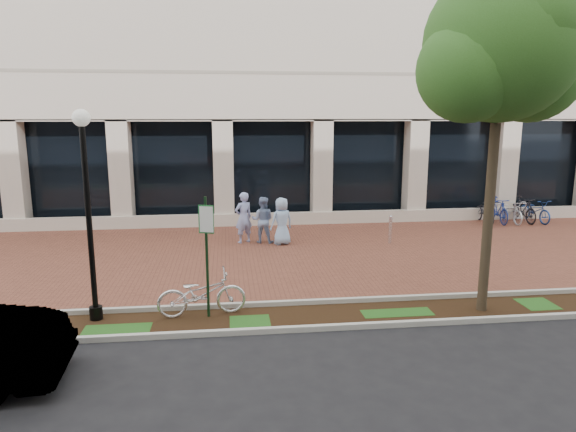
{
  "coord_description": "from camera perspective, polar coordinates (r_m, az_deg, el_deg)",
  "views": [
    {
      "loc": [
        -1.87,
        -15.85,
        4.41
      ],
      "look_at": [
        -0.07,
        -0.8,
        1.41
      ],
      "focal_mm": 32.0,
      "sensor_mm": 36.0,
      "label": 1
    }
  ],
  "objects": [
    {
      "name": "planting_strip",
      "position": [
        11.63,
        2.99,
        -11.09
      ],
      "size": [
        40.0,
        1.5,
        0.01
      ],
      "primitive_type": "cube",
      "color": "black",
      "rests_on": "ground"
    },
    {
      "name": "street_tree",
      "position": [
        12.11,
        22.74,
        16.2
      ],
      "size": [
        3.89,
        3.24,
        7.48
      ],
      "color": "#413425",
      "rests_on": "ground"
    },
    {
      "name": "pedestrian_right",
      "position": [
        17.6,
        -0.71,
        -0.58
      ],
      "size": [
        0.94,
        0.77,
        1.64
      ],
      "primitive_type": "imported",
      "rotation": [
        0.0,
        0.0,
        3.51
      ],
      "color": "#97B9E1",
      "rests_on": "ground"
    },
    {
      "name": "curb_street_side",
      "position": [
        10.93,
        3.68,
        -12.29
      ],
      "size": [
        40.0,
        0.12,
        0.12
      ],
      "primitive_type": "cube",
      "color": "#B3B2A8",
      "rests_on": "ground"
    },
    {
      "name": "pedestrian_mid",
      "position": [
        17.87,
        -2.84,
        -0.44
      ],
      "size": [
        0.91,
        0.79,
        1.62
      ],
      "primitive_type": "imported",
      "rotation": [
        0.0,
        0.0,
        2.9
      ],
      "color": "#7C92B9",
      "rests_on": "ground"
    },
    {
      "name": "parking_sign",
      "position": [
        11.21,
        -9.04,
        -2.95
      ],
      "size": [
        0.34,
        0.07,
        2.71
      ],
      "rotation": [
        0.0,
        0.0,
        -0.3
      ],
      "color": "#13351A",
      "rests_on": "ground"
    },
    {
      "name": "lamppost",
      "position": [
        11.54,
        -21.36,
        1.15
      ],
      "size": [
        0.36,
        0.36,
        4.53
      ],
      "color": "black",
      "rests_on": "ground"
    },
    {
      "name": "pedestrian_left",
      "position": [
        17.88,
        -4.96,
        -0.18
      ],
      "size": [
        0.78,
        0.67,
        1.79
      ],
      "primitive_type": "imported",
      "rotation": [
        0.0,
        0.0,
        3.6
      ],
      "color": "#97A7E2",
      "rests_on": "ground"
    },
    {
      "name": "curb_plaza_side",
      "position": [
        12.29,
        2.39,
        -9.54
      ],
      "size": [
        40.0,
        0.12,
        0.12
      ],
      "primitive_type": "cube",
      "color": "#B3B2A8",
      "rests_on": "ground"
    },
    {
      "name": "brick_plaza",
      "position": [
        16.55,
        -0.1,
        -4.24
      ],
      "size": [
        40.0,
        9.0,
        0.01
      ],
      "primitive_type": "cube",
      "color": "brown",
      "rests_on": "ground"
    },
    {
      "name": "ground",
      "position": [
        16.55,
        -0.1,
        -4.26
      ],
      "size": [
        120.0,
        120.0,
        0.0
      ],
      "primitive_type": "plane",
      "color": "black",
      "rests_on": "ground"
    },
    {
      "name": "bollard",
      "position": [
        18.13,
        11.3,
        -1.45
      ],
      "size": [
        0.12,
        0.12,
        1.01
      ],
      "color": "silver",
      "rests_on": "ground"
    },
    {
      "name": "bike_rack_cluster",
      "position": [
        23.17,
        23.48,
        0.55
      ],
      "size": [
        3.03,
        1.9,
        1.08
      ],
      "rotation": [
        0.0,
        0.0,
        0.0
      ],
      "color": "black",
      "rests_on": "ground"
    },
    {
      "name": "locked_bicycle",
      "position": [
        11.66,
        -9.56,
        -8.49
      ],
      "size": [
        2.03,
        0.94,
        1.03
      ],
      "primitive_type": "imported",
      "rotation": [
        0.0,
        0.0,
        1.7
      ],
      "color": "silver",
      "rests_on": "ground"
    }
  ]
}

